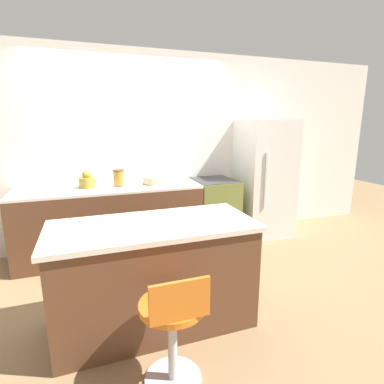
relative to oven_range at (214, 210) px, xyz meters
name	(u,v)px	position (x,y,z in m)	size (l,w,h in m)	color
ground_plane	(145,261)	(-1.07, -0.35, -0.44)	(14.00, 14.00, 0.00)	#8E704C
wall_back	(131,150)	(-1.07, 0.36, 0.86)	(8.00, 0.06, 2.60)	white
back_counter	(112,221)	(-1.41, 0.00, 0.00)	(2.24, 0.66, 0.89)	brown
kitchen_island	(155,274)	(-1.19, -1.53, 0.00)	(1.63, 0.74, 0.88)	brown
oven_range	(214,210)	(0.00, 0.00, 0.00)	(0.56, 0.67, 0.89)	olive
refrigerator	(264,179)	(0.80, 0.00, 0.41)	(0.74, 0.68, 1.71)	silver
stool_chair	(173,329)	(-1.22, -2.18, -0.04)	(0.42, 0.42, 0.82)	#B7B7BC
kettle	(87,181)	(-1.67, 0.04, 0.53)	(0.20, 0.20, 0.21)	#B29333
mixing_bowl	(153,180)	(-0.86, 0.04, 0.49)	(0.26, 0.26, 0.09)	#C1B28E
canister_jar	(119,177)	(-1.29, 0.04, 0.55)	(0.14, 0.14, 0.20)	#B77F33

